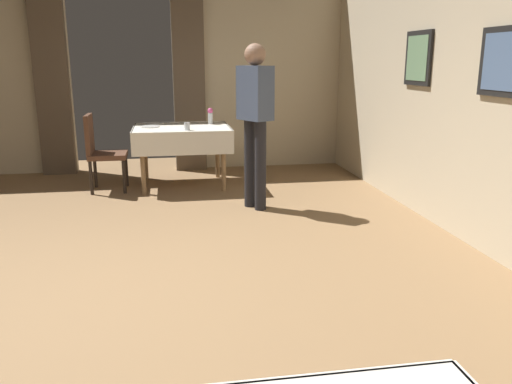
% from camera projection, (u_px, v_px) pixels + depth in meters
% --- Properties ---
extents(ground, '(10.08, 10.08, 0.00)m').
position_uv_depth(ground, '(87.00, 292.00, 3.58)').
color(ground, olive).
extents(wall_back, '(6.40, 0.27, 3.00)m').
position_uv_depth(wall_back, '(121.00, 63.00, 7.20)').
color(wall_back, beige).
rests_on(wall_back, ground).
extents(dining_table_mid, '(1.19, 1.02, 0.75)m').
position_uv_depth(dining_table_mid, '(182.00, 134.00, 6.48)').
color(dining_table_mid, olive).
rests_on(dining_table_mid, ground).
extents(chair_mid_left, '(0.45, 0.44, 0.93)m').
position_uv_depth(chair_mid_left, '(101.00, 149.00, 6.24)').
color(chair_mid_left, black).
rests_on(chair_mid_left, ground).
extents(flower_vase_mid, '(0.07, 0.07, 0.21)m').
position_uv_depth(flower_vase_mid, '(210.00, 115.00, 6.68)').
color(flower_vase_mid, silver).
rests_on(flower_vase_mid, dining_table_mid).
extents(plate_mid_b, '(0.23, 0.23, 0.01)m').
position_uv_depth(plate_mid_b, '(155.00, 123.00, 6.72)').
color(plate_mid_b, white).
rests_on(plate_mid_b, dining_table_mid).
extents(glass_mid_c, '(0.07, 0.07, 0.09)m').
position_uv_depth(glass_mid_c, '(187.00, 126.00, 6.11)').
color(glass_mid_c, silver).
rests_on(glass_mid_c, dining_table_mid).
extents(plate_mid_d, '(0.23, 0.23, 0.01)m').
position_uv_depth(plate_mid_d, '(150.00, 127.00, 6.41)').
color(plate_mid_d, white).
rests_on(plate_mid_d, dining_table_mid).
extents(person_waiter_by_doorway, '(0.37, 0.42, 1.72)m').
position_uv_depth(person_waiter_by_doorway, '(255.00, 113.00, 5.37)').
color(person_waiter_by_doorway, black).
rests_on(person_waiter_by_doorway, ground).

